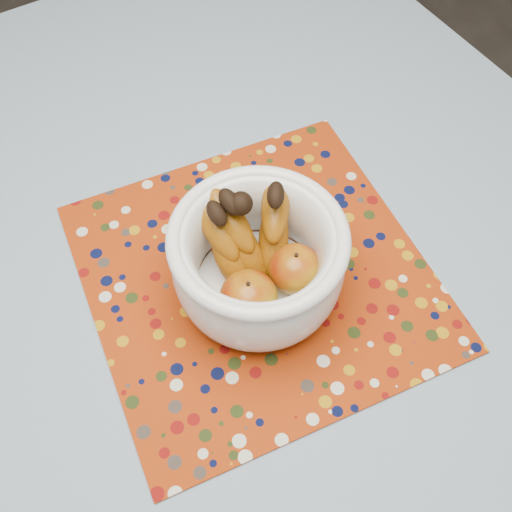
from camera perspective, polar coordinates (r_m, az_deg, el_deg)
name	(u,v)px	position (r m, az deg, el deg)	size (l,w,h in m)	color
table	(181,298)	(0.89, -7.19, -3.95)	(1.20, 1.20, 0.75)	brown
tablecloth	(174,269)	(0.82, -7.79, -1.21)	(1.32, 1.32, 0.01)	slate
placemat	(257,275)	(0.80, 0.09, -1.84)	(0.44, 0.44, 0.00)	#932A08
fruit_bowl	(257,253)	(0.73, 0.10, 0.25)	(0.22, 0.22, 0.15)	white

